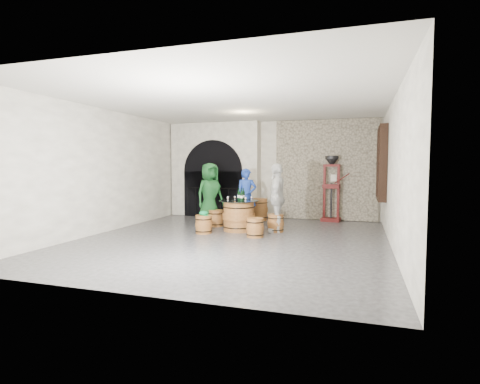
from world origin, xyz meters
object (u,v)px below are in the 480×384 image
(barrel_stool_left, at_px, (216,218))
(person_blue, at_px, (246,196))
(person_white, at_px, (277,198))
(barrel_stool_near_right, at_px, (255,228))
(barrel_table, at_px, (239,216))
(barrel_stool_far, at_px, (245,217))
(barrel_stool_near_left, at_px, (204,224))
(corking_press, at_px, (331,183))
(barrel_stool_right, at_px, (276,223))
(wine_bottle_right, at_px, (244,195))
(wine_bottle_left, at_px, (239,195))
(wine_bottle_center, at_px, (242,196))
(side_barrel, at_px, (260,209))
(person_green, at_px, (210,194))

(barrel_stool_left, bearing_deg, person_blue, 48.85)
(person_white, bearing_deg, barrel_stool_near_right, -25.69)
(barrel_table, height_order, barrel_stool_far, barrel_table)
(barrel_stool_near_left, height_order, corking_press, corking_press)
(barrel_stool_right, bearing_deg, wine_bottle_right, 175.40)
(barrel_stool_right, distance_m, barrel_stool_near_left, 1.88)
(barrel_stool_right, bearing_deg, barrel_stool_near_right, -110.70)
(person_blue, xyz_separation_m, person_white, (1.18, -1.16, 0.07))
(barrel_stool_far, distance_m, barrel_stool_near_right, 1.89)
(wine_bottle_left, bearing_deg, barrel_stool_near_left, -133.98)
(barrel_stool_left, bearing_deg, corking_press, 33.13)
(barrel_stool_right, bearing_deg, barrel_stool_near_left, -155.68)
(barrel_stool_near_right, height_order, wine_bottle_center, wine_bottle_center)
(corking_press, bearing_deg, barrel_stool_right, -111.69)
(barrel_table, distance_m, barrel_stool_far, 1.00)
(wine_bottle_left, bearing_deg, wine_bottle_center, -49.78)
(barrel_stool_far, bearing_deg, person_blue, 97.54)
(side_barrel, distance_m, corking_press, 2.38)
(person_green, distance_m, person_white, 2.17)
(person_white, distance_m, side_barrel, 2.23)
(barrel_stool_near_left, height_order, side_barrel, side_barrel)
(barrel_stool_far, height_order, side_barrel, side_barrel)
(person_blue, xyz_separation_m, wine_bottle_right, (0.24, -1.09, 0.12))
(wine_bottle_center, bearing_deg, wine_bottle_right, 96.14)
(person_white, height_order, side_barrel, person_white)
(wine_bottle_center, height_order, side_barrel, wine_bottle_center)
(wine_bottle_right, bearing_deg, wine_bottle_left, -131.76)
(person_green, bearing_deg, wine_bottle_right, -79.38)
(barrel_stool_near_right, distance_m, wine_bottle_left, 1.28)
(barrel_table, height_order, barrel_stool_near_right, barrel_table)
(barrel_stool_right, height_order, side_barrel, side_barrel)
(wine_bottle_right, height_order, corking_press, corking_press)
(barrel_stool_near_left, distance_m, corking_press, 4.43)
(barrel_stool_left, distance_m, wine_bottle_right, 1.21)
(barrel_stool_near_right, bearing_deg, person_blue, 112.27)
(barrel_table, xyz_separation_m, barrel_stool_left, (-0.85, 0.50, -0.17))
(person_white, bearing_deg, barrel_table, -86.26)
(person_green, bearing_deg, barrel_table, -88.69)
(barrel_table, height_order, side_barrel, barrel_table)
(barrel_stool_left, distance_m, wine_bottle_left, 1.17)
(person_green, distance_m, person_blue, 1.12)
(side_barrel, xyz_separation_m, corking_press, (2.18, 0.46, 0.84))
(barrel_stool_near_left, xyz_separation_m, wine_bottle_center, (0.84, 0.59, 0.71))
(barrel_stool_left, xyz_separation_m, barrel_stool_near_left, (0.11, -1.16, 0.00))
(barrel_table, relative_size, person_green, 0.58)
(barrel_table, distance_m, barrel_stool_right, 1.00)
(person_green, relative_size, side_barrel, 2.60)
(barrel_stool_near_left, xyz_separation_m, person_blue, (0.57, 1.94, 0.59))
(barrel_stool_near_right, bearing_deg, barrel_stool_near_left, 176.72)
(barrel_stool_right, distance_m, person_blue, 1.74)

